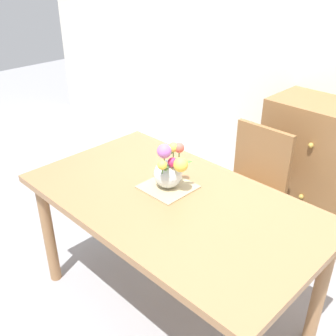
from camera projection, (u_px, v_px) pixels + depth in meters
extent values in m
plane|color=#939399|center=(171.00, 305.00, 2.43)|extent=(12.00, 12.00, 0.00)
cube|color=silver|center=(334.00, 34.00, 2.76)|extent=(7.00, 0.10, 2.80)
cube|color=#9E7047|center=(172.00, 201.00, 2.07)|extent=(1.57, 0.90, 0.04)
cylinder|color=#9E7047|center=(48.00, 233.00, 2.46)|extent=(0.07, 0.07, 0.74)
cylinder|color=#9E7047|center=(138.00, 188.00, 2.92)|extent=(0.07, 0.07, 0.74)
cylinder|color=#9E7047|center=(320.00, 289.00, 2.05)|extent=(0.07, 0.07, 0.74)
cube|color=olive|center=(243.00, 195.00, 2.67)|extent=(0.42, 0.42, 0.04)
cylinder|color=olive|center=(246.00, 248.00, 2.56)|extent=(0.04, 0.04, 0.44)
cylinder|color=olive|center=(203.00, 224.00, 2.79)|extent=(0.04, 0.04, 0.44)
cylinder|color=olive|center=(276.00, 224.00, 2.79)|extent=(0.04, 0.04, 0.44)
cylinder|color=olive|center=(234.00, 204.00, 3.01)|extent=(0.04, 0.04, 0.44)
cube|color=olive|center=(262.00, 156.00, 2.68)|extent=(0.42, 0.04, 0.42)
sphere|color=#B7933D|center=(311.00, 145.00, 2.61)|extent=(0.04, 0.04, 0.04)
sphere|color=#B7933D|center=(301.00, 197.00, 2.80)|extent=(0.04, 0.04, 0.04)
cube|color=tan|center=(168.00, 187.00, 2.15)|extent=(0.25, 0.25, 0.01)
sphere|color=silver|center=(168.00, 174.00, 2.11)|extent=(0.15, 0.15, 0.15)
sphere|color=#D12D66|center=(172.00, 162.00, 2.03)|extent=(0.05, 0.05, 0.05)
cylinder|color=#478438|center=(172.00, 165.00, 2.04)|extent=(0.01, 0.01, 0.04)
sphere|color=#EFD14C|center=(162.00, 165.00, 1.98)|extent=(0.05, 0.05, 0.05)
cylinder|color=#478438|center=(162.00, 169.00, 1.99)|extent=(0.01, 0.01, 0.05)
sphere|color=#EFD14C|center=(173.00, 147.00, 2.06)|extent=(0.05, 0.05, 0.05)
cylinder|color=#478438|center=(173.00, 155.00, 2.08)|extent=(0.01, 0.01, 0.09)
sphere|color=#B266C6|center=(164.00, 151.00, 2.00)|extent=(0.07, 0.07, 0.07)
cylinder|color=#478438|center=(164.00, 160.00, 2.02)|extent=(0.01, 0.01, 0.10)
sphere|color=#EFD14C|center=(181.00, 165.00, 2.00)|extent=(0.08, 0.08, 0.08)
cylinder|color=#478438|center=(181.00, 168.00, 2.01)|extent=(0.01, 0.01, 0.04)
sphere|color=#E55B4C|center=(179.00, 148.00, 2.06)|extent=(0.05, 0.05, 0.05)
cylinder|color=#478438|center=(179.00, 155.00, 2.08)|extent=(0.01, 0.01, 0.09)
ellipsoid|color=#478438|center=(172.00, 151.00, 2.12)|extent=(0.05, 0.07, 0.01)
ellipsoid|color=#478438|center=(179.00, 167.00, 2.03)|extent=(0.07, 0.03, 0.03)
ellipsoid|color=#478438|center=(186.00, 162.00, 2.05)|extent=(0.07, 0.06, 0.03)
ellipsoid|color=#478438|center=(166.00, 168.00, 2.02)|extent=(0.06, 0.07, 0.01)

